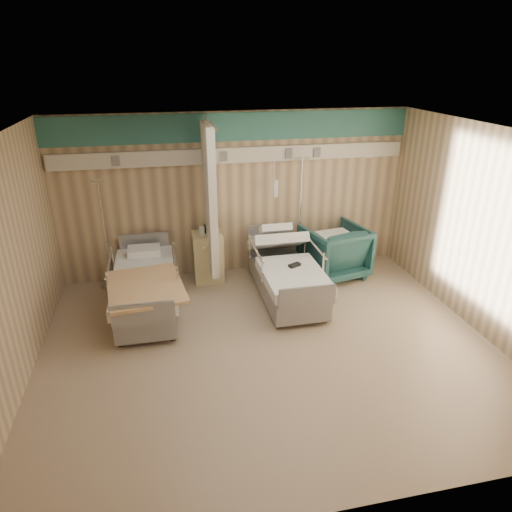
# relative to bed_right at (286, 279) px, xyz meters

# --- Properties ---
(ground) EXTENTS (6.00, 5.00, 0.00)m
(ground) POSITION_rel_bed_right_xyz_m (-0.60, -1.30, -0.32)
(ground) COLOR gray
(ground) RESTS_ON ground
(room_walls) EXTENTS (6.04, 5.04, 2.82)m
(room_walls) POSITION_rel_bed_right_xyz_m (-0.63, -1.05, 1.55)
(room_walls) COLOR tan
(room_walls) RESTS_ON ground
(bed_right) EXTENTS (1.00, 2.16, 0.63)m
(bed_right) POSITION_rel_bed_right_xyz_m (0.00, 0.00, 0.00)
(bed_right) COLOR white
(bed_right) RESTS_ON ground
(bed_left) EXTENTS (1.00, 2.16, 0.63)m
(bed_left) POSITION_rel_bed_right_xyz_m (-2.20, 0.00, 0.00)
(bed_left) COLOR white
(bed_left) RESTS_ON ground
(bedside_cabinet) EXTENTS (0.50, 0.48, 0.85)m
(bedside_cabinet) POSITION_rel_bed_right_xyz_m (-1.15, 0.90, 0.11)
(bedside_cabinet) COLOR #D4C384
(bedside_cabinet) RESTS_ON ground
(visitor_armchair) EXTENTS (1.18, 1.20, 0.92)m
(visitor_armchair) POSITION_rel_bed_right_xyz_m (1.03, 0.60, 0.15)
(visitor_armchair) COLOR #1C4646
(visitor_armchair) RESTS_ON ground
(waffle_blanket) EXTENTS (0.63, 0.58, 0.06)m
(waffle_blanket) POSITION_rel_bed_right_xyz_m (1.02, 0.55, 0.64)
(waffle_blanket) COLOR white
(waffle_blanket) RESTS_ON visitor_armchair
(iv_stand_right) EXTENTS (0.37, 0.37, 2.06)m
(iv_stand_right) POSITION_rel_bed_right_xyz_m (0.50, 0.98, 0.11)
(iv_stand_right) COLOR silver
(iv_stand_right) RESTS_ON ground
(iv_stand_left) EXTENTS (0.33, 0.33, 1.85)m
(iv_stand_left) POSITION_rel_bed_right_xyz_m (-2.79, 0.94, 0.06)
(iv_stand_left) COLOR silver
(iv_stand_left) RESTS_ON ground
(call_remote) EXTENTS (0.21, 0.16, 0.04)m
(call_remote) POSITION_rel_bed_right_xyz_m (0.07, -0.21, 0.34)
(call_remote) COLOR black
(call_remote) RESTS_ON bed_right
(tan_blanket) EXTENTS (1.17, 1.39, 0.04)m
(tan_blanket) POSITION_rel_bed_right_xyz_m (-2.17, -0.46, 0.34)
(tan_blanket) COLOR tan
(tan_blanket) RESTS_ON bed_left
(toiletry_bag) EXTENTS (0.25, 0.19, 0.12)m
(toiletry_bag) POSITION_rel_bed_right_xyz_m (-1.07, 0.97, 0.60)
(toiletry_bag) COLOR black
(toiletry_bag) RESTS_ON bedside_cabinet
(white_cup) EXTENTS (0.12, 0.12, 0.14)m
(white_cup) POSITION_rel_bed_right_xyz_m (-1.24, 0.87, 0.60)
(white_cup) COLOR white
(white_cup) RESTS_ON bedside_cabinet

